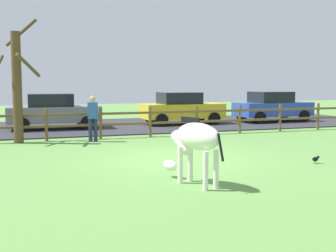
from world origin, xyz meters
TOP-DOWN VIEW (x-y plane):
  - ground_plane at (0.00, 0.00)m, footprint 60.00×60.00m
  - parking_asphalt at (0.00, 9.30)m, footprint 28.00×7.40m
  - paddock_fence at (-0.27, 5.00)m, footprint 21.57×0.11m
  - bare_tree at (-4.15, 4.80)m, footprint 1.60×1.58m
  - zebra at (-0.70, -2.99)m, footprint 0.88×1.87m
  - crow_on_grass at (3.21, -1.81)m, footprint 0.21×0.10m
  - parked_car_grey at (-2.68, 8.69)m, footprint 4.00×1.88m
  - parked_car_yellow at (3.48, 8.95)m, footprint 4.03×1.94m
  - parked_car_blue at (8.48, 8.69)m, footprint 4.09×2.06m
  - visitor_near_fence at (-1.63, 4.31)m, footprint 0.39×0.27m

SIDE VIEW (x-z plane):
  - ground_plane at x=0.00m, z-range 0.00..0.00m
  - parking_asphalt at x=0.00m, z-range 0.00..0.05m
  - crow_on_grass at x=3.21m, z-range 0.02..0.23m
  - paddock_fence at x=-0.27m, z-range 0.08..1.26m
  - parked_car_grey at x=-2.68m, z-range 0.06..1.62m
  - parked_car_yellow at x=3.48m, z-range 0.06..1.62m
  - parked_car_blue at x=8.48m, z-range 0.06..1.62m
  - visitor_near_fence at x=-1.63m, z-range 0.09..1.73m
  - zebra at x=-0.70m, z-range 0.22..1.63m
  - bare_tree at x=-4.15m, z-range -0.12..4.24m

